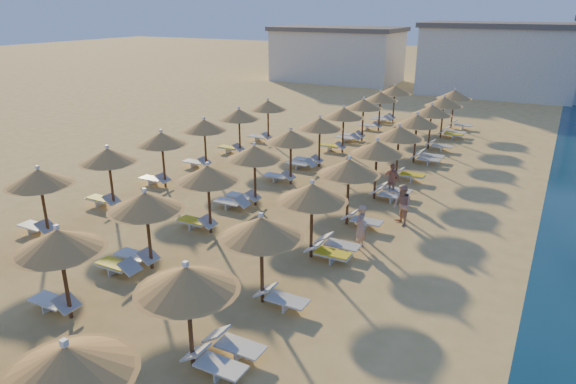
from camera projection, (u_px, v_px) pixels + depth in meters
The scene contains 9 objects.
ground at pixel (233, 255), 19.41m from camera, with size 220.00×220.00×0.00m, color #E5B264.
hotel_blocks at pixel (495, 58), 54.18m from camera, with size 48.77×10.33×8.10m.
parasol_row_east at pixel (364, 158), 22.78m from camera, with size 2.66×41.40×3.05m.
parasol_row_west at pixel (274, 145), 24.85m from camera, with size 2.66×41.40×3.05m.
parasol_row_inland at pixel (162, 139), 25.87m from camera, with size 2.66×23.79×3.05m.
loungers at pixel (285, 193), 24.79m from camera, with size 13.27×39.40×0.66m.
beachgoer_b at pixel (402, 205), 21.84m from camera, with size 0.87×0.68×1.79m, color tan.
beachgoer_a at pixel (360, 227), 19.73m from camera, with size 0.64×0.42×1.76m, color tan.
beachgoer_c at pixel (391, 180), 25.23m from camera, with size 0.98×0.41×1.68m, color tan.
Camera 1 is at (10.12, -14.34, 8.88)m, focal length 32.00 mm.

